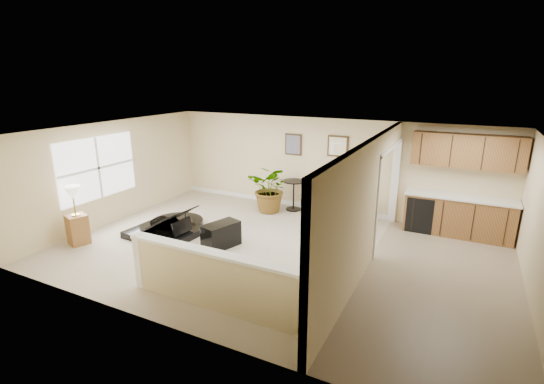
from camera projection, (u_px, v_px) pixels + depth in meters
The scene contains 20 objects.
floor at pixel (277, 252), 8.23m from camera, with size 9.00×9.00×0.00m, color #BEAF94.
back_wall at pixel (326, 166), 10.45m from camera, with size 9.00×0.04×2.50m, color beige.
front_wall at pixel (180, 253), 5.30m from camera, with size 9.00×0.04×2.50m, color beige.
left_wall at pixel (115, 172), 9.81m from camera, with size 0.04×6.00×2.50m, color beige.
right_wall at pixel (544, 234), 5.95m from camera, with size 0.04×6.00×2.50m, color beige.
ceiling at pixel (277, 133), 7.52m from camera, with size 9.00×6.00×0.04m, color beige.
kitchen_vinyl at pixel (439, 287), 6.88m from camera, with size 2.70×6.00×0.01m, color gray.
interior_partition at pixel (370, 206), 7.33m from camera, with size 0.18×5.99×2.50m.
pony_half_wall at pixel (216, 280), 6.08m from camera, with size 3.42×0.22×1.00m.
left_window at pixel (98, 168), 9.31m from camera, with size 0.05×2.15×1.45m, color white.
wall_art_left at pixel (293, 144), 10.69m from camera, with size 0.48×0.04×0.58m.
wall_mirror at pixel (338, 146), 10.14m from camera, with size 0.55×0.04×0.55m.
kitchen_cabinets at pixel (455, 198), 8.96m from camera, with size 2.36×0.65×2.33m.
piano at pixel (166, 209), 9.07m from camera, with size 1.82×1.89×1.41m.
piano_bench at pixel (221, 235), 8.42m from camera, with size 0.41×0.81×0.54m, color black.
loveseat at pixel (337, 205), 10.26m from camera, with size 1.67×1.29×0.78m.
accent_table at pixel (294, 191), 10.69m from camera, with size 0.57×0.57×0.83m.
palm_plant at pixel (271, 189), 10.52m from camera, with size 1.23×1.08×1.31m.
small_plant at pixel (357, 219), 9.57m from camera, with size 0.32×0.32×0.48m.
lamp_stand at pixel (76, 220), 8.51m from camera, with size 0.49×0.49×1.31m.
Camera 1 is at (3.28, -6.78, 3.55)m, focal length 26.00 mm.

